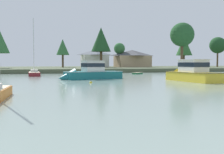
% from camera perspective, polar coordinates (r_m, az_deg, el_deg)
% --- Properties ---
extents(far_shore_bank, '(185.82, 55.92, 1.07)m').
position_cam_1_polar(far_shore_bank, '(96.27, -10.66, 1.71)').
color(far_shore_bank, '#4C563D').
rests_on(far_shore_bank, ground).
extents(cruiser_wood, '(6.75, 3.68, 3.76)m').
position_cam_1_polar(cruiser_wood, '(62.91, 15.39, 0.90)').
color(cruiser_wood, brown).
rests_on(cruiser_wood, ground).
extents(sailboat_maroon, '(2.37, 8.85, 12.49)m').
position_cam_1_polar(sailboat_maroon, '(58.02, -16.21, 0.54)').
color(sailboat_maroon, maroon).
rests_on(sailboat_maroon, ground).
extents(cruiser_teal, '(11.07, 5.24, 5.41)m').
position_cam_1_polar(cruiser_teal, '(44.08, -5.18, 0.43)').
color(cruiser_teal, '#196B70').
rests_on(cruiser_teal, ground).
extents(cruiser_yellow, '(4.10, 10.85, 5.91)m').
position_cam_1_polar(cruiser_yellow, '(41.16, 16.01, 0.26)').
color(cruiser_yellow, gold).
rests_on(cruiser_yellow, ground).
extents(dinghy_green, '(3.31, 3.11, 0.56)m').
position_cam_1_polar(dinghy_green, '(63.46, 5.43, 0.74)').
color(dinghy_green, '#236B3D').
rests_on(dinghy_green, ground).
extents(mooring_buoy_yellow, '(0.33, 0.33, 0.39)m').
position_cam_1_polar(mooring_buoy_yellow, '(35.40, -4.53, -1.19)').
color(mooring_buoy_yellow, yellow).
rests_on(mooring_buoy_yellow, ground).
extents(mooring_buoy_orange, '(0.36, 0.36, 0.41)m').
position_cam_1_polar(mooring_buoy_orange, '(74.59, 15.93, 0.92)').
color(mooring_buoy_orange, orange).
rests_on(mooring_buoy_orange, ground).
extents(shore_tree_far_right, '(6.99, 6.99, 13.35)m').
position_cam_1_polar(shore_tree_far_right, '(82.08, 14.67, 8.64)').
color(shore_tree_far_right, brown).
rests_on(shore_tree_far_right, far_shore_bank).
extents(shore_tree_inland_c, '(6.38, 6.38, 11.69)m').
position_cam_1_polar(shore_tree_inland_c, '(113.67, 21.54, 6.27)').
color(shore_tree_inland_c, brown).
rests_on(shore_tree_inland_c, far_shore_bank).
extents(shore_tree_right, '(5.81, 5.81, 11.43)m').
position_cam_1_polar(shore_tree_right, '(101.30, 15.08, 6.46)').
color(shore_tree_right, brown).
rests_on(shore_tree_right, far_shore_bank).
extents(shore_tree_center_right, '(4.17, 4.17, 9.03)m').
position_cam_1_polar(shore_tree_center_right, '(100.90, 1.60, 5.99)').
color(shore_tree_center_right, brown).
rests_on(shore_tree_center_right, far_shore_bank).
extents(shore_tree_right_mid, '(4.53, 4.53, 9.92)m').
position_cam_1_polar(shore_tree_right_mid, '(96.35, -10.43, 6.22)').
color(shore_tree_right_mid, brown).
rests_on(shore_tree_right_mid, far_shore_bank).
extents(shore_tree_left, '(6.49, 6.49, 13.26)m').
position_cam_1_polar(shore_tree_left, '(89.33, -2.35, 7.92)').
color(shore_tree_left, brown).
rests_on(shore_tree_left, far_shore_bank).
extents(cottage_behind_trees, '(12.87, 10.52, 6.45)m').
position_cam_1_polar(cottage_behind_trees, '(102.28, 4.31, 4.00)').
color(cottage_behind_trees, tan).
rests_on(cottage_behind_trees, far_shore_bank).
extents(cottage_near_water, '(9.77, 9.06, 6.39)m').
position_cam_1_polar(cottage_near_water, '(100.16, -3.76, 4.00)').
color(cottage_near_water, silver).
rests_on(cottage_near_water, far_shore_bank).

